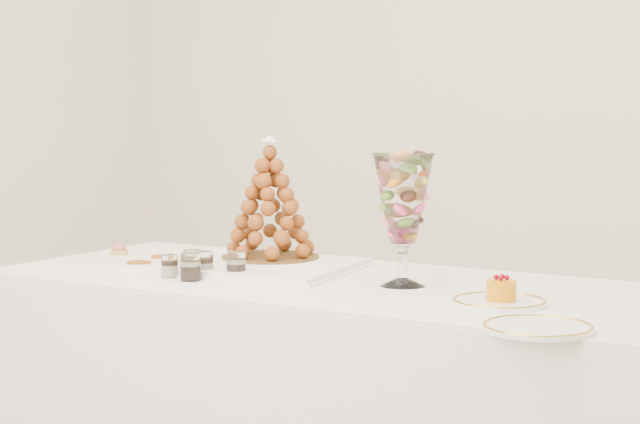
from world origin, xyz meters
The scene contains 15 objects.
buffet_table centered at (0.08, 0.26, 0.37)m, with size 2.00×0.89×0.75m.
lace_tray centered at (-0.26, 0.29, 0.76)m, with size 0.60×0.45×0.02m, color white.
macaron_vase centered at (0.26, 0.28, 0.97)m, with size 0.16×0.16×0.35m.
cake_plate centered at (0.59, 0.17, 0.75)m, with size 0.23×0.23×0.01m, color white.
spare_plate centered at (0.78, -0.05, 0.75)m, with size 0.24×0.24×0.01m, color white.
pink_tart centered at (-0.77, 0.28, 0.76)m, with size 0.06×0.06×0.04m.
verrine_a centered at (-0.34, 0.14, 0.78)m, with size 0.05×0.05×0.07m, color white.
verrine_b centered at (-0.28, 0.11, 0.78)m, with size 0.05×0.05×0.07m, color white.
verrine_c centered at (-0.18, 0.14, 0.78)m, with size 0.05×0.05×0.07m, color white.
verrine_d centered at (-0.34, 0.04, 0.78)m, with size 0.05×0.05×0.06m, color white.
verrine_e centered at (-0.26, 0.03, 0.78)m, with size 0.06×0.06×0.07m, color white.
ramekin_back centered at (-0.50, 0.19, 0.76)m, with size 0.09×0.09×0.03m, color white.
ramekin_front centered at (-0.48, 0.07, 0.76)m, with size 0.08×0.08×0.03m, color white.
croquembouche centered at (-0.26, 0.39, 0.94)m, with size 0.29×0.29×0.36m.
mousse_cake centered at (0.59, 0.17, 0.78)m, with size 0.07×0.07×0.06m.
Camera 1 is at (1.64, -2.15, 1.22)m, focal length 60.00 mm.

